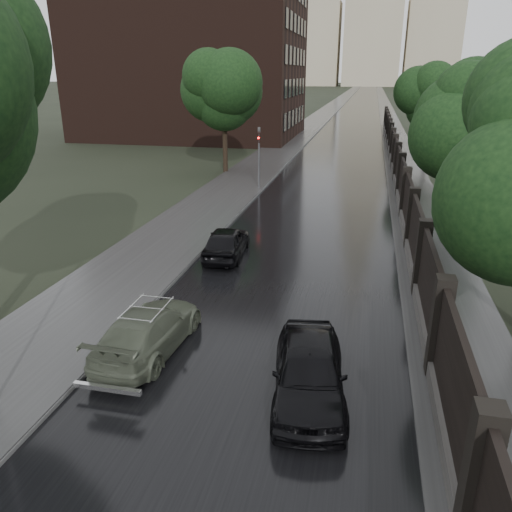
% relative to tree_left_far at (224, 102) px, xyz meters
% --- Properties ---
extents(ground, '(800.00, 800.00, 0.00)m').
position_rel_tree_left_far_xyz_m(ground, '(8.00, -30.00, -5.24)').
color(ground, black).
rests_on(ground, ground).
extents(road, '(8.00, 420.00, 0.02)m').
position_rel_tree_left_far_xyz_m(road, '(8.00, 160.00, -5.23)').
color(road, black).
rests_on(road, ground).
extents(sidewalk_left, '(4.00, 420.00, 0.16)m').
position_rel_tree_left_far_xyz_m(sidewalk_left, '(2.00, 160.00, -5.16)').
color(sidewalk_left, '#2D2D2D').
rests_on(sidewalk_left, ground).
extents(verge_right, '(3.00, 420.00, 0.08)m').
position_rel_tree_left_far_xyz_m(verge_right, '(13.50, 160.00, -5.20)').
color(verge_right, '#2D2D2D').
rests_on(verge_right, ground).
extents(fence_right, '(0.45, 75.72, 2.70)m').
position_rel_tree_left_far_xyz_m(fence_right, '(12.60, 2.01, -4.23)').
color(fence_right, '#383533').
rests_on(fence_right, ground).
extents(tree_left_far, '(4.25, 4.25, 7.39)m').
position_rel_tree_left_far_xyz_m(tree_left_far, '(0.00, 0.00, 0.00)').
color(tree_left_far, black).
rests_on(tree_left_far, ground).
extents(tree_right_b, '(4.08, 4.08, 7.01)m').
position_rel_tree_left_far_xyz_m(tree_right_b, '(15.50, -8.00, -0.29)').
color(tree_right_b, black).
rests_on(tree_right_b, ground).
extents(tree_right_c, '(4.08, 4.08, 7.01)m').
position_rel_tree_left_far_xyz_m(tree_right_c, '(15.50, 10.00, -0.29)').
color(tree_right_c, black).
rests_on(tree_right_c, ground).
extents(traffic_light, '(0.16, 0.32, 4.00)m').
position_rel_tree_left_far_xyz_m(traffic_light, '(3.70, -5.01, -2.84)').
color(traffic_light, '#59595E').
rests_on(traffic_light, ground).
extents(brick_building, '(24.00, 18.00, 20.00)m').
position_rel_tree_left_far_xyz_m(brick_building, '(-10.00, 22.00, 4.76)').
color(brick_building, black).
rests_on(brick_building, ground).
extents(stalinist_tower, '(92.00, 30.00, 159.00)m').
position_rel_tree_left_far_xyz_m(stalinist_tower, '(8.00, 270.00, 33.14)').
color(stalinist_tower, tan).
rests_on(stalinist_tower, ground).
extents(volga_sedan, '(1.95, 4.40, 1.25)m').
position_rel_tree_left_far_xyz_m(volga_sedan, '(5.05, -25.45, -4.62)').
color(volga_sedan, '#505746').
rests_on(volga_sedan, ground).
extents(hatchback_left, '(1.79, 3.88, 1.29)m').
position_rel_tree_left_far_xyz_m(hatchback_left, '(5.09, -17.75, -4.60)').
color(hatchback_left, black).
rests_on(hatchback_left, ground).
extents(car_right_near, '(2.18, 4.32, 1.41)m').
position_rel_tree_left_far_xyz_m(car_right_near, '(9.60, -26.61, -4.54)').
color(car_right_near, black).
rests_on(car_right_near, ground).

